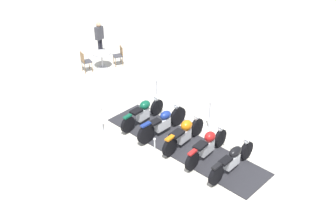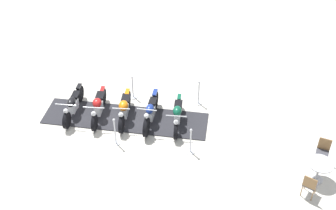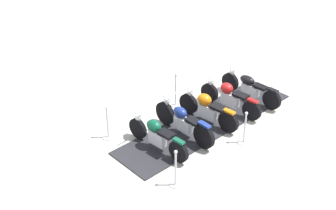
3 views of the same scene
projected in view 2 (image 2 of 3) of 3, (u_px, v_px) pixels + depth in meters
name	position (u px, v px, depth m)	size (l,w,h in m)	color
ground_plane	(125.00, 119.00, 16.15)	(80.00, 80.00, 0.00)	beige
display_platform	(125.00, 118.00, 16.14)	(6.17, 1.53, 0.04)	#28282D
motorcycle_black	(73.00, 105.00, 16.08)	(2.14, 1.12, 0.92)	black
motorcycle_maroon	(98.00, 107.00, 15.94)	(2.05, 1.18, 0.92)	black
motorcycle_copper	(124.00, 109.00, 15.82)	(1.98, 1.08, 0.95)	black
motorcycle_navy	(151.00, 112.00, 15.71)	(2.19, 1.01, 1.03)	black
motorcycle_forest	(177.00, 115.00, 15.57)	(2.00, 1.12, 0.90)	black
stanchion_right_rear	(190.00, 145.00, 14.56)	(0.34, 0.34, 1.05)	silver
stanchion_right_mid	(115.00, 135.00, 14.82)	(0.28, 0.28, 1.14)	silver
stanchion_left_rear	(199.00, 96.00, 16.67)	(0.30, 0.30, 1.06)	silver
stanchion_left_mid	(133.00, 91.00, 17.03)	(0.35, 0.35, 1.01)	silver
cafe_table	(319.00, 167.00, 13.43)	(0.83, 0.83, 0.74)	#B7B7BC
cafe_chair_near_table	(310.00, 184.00, 12.92)	(0.43, 0.43, 0.90)	olive
cafe_chair_across_table	(323.00, 150.00, 14.02)	(0.45, 0.45, 0.97)	olive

